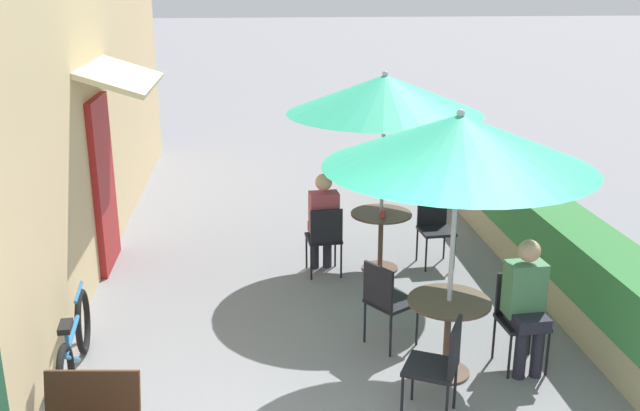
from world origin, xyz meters
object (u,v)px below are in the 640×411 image
object	(u,v)px
patio_umbrella_near	(459,141)
cafe_chair_mid_right	(325,235)
patio_umbrella_mid	(385,94)
cafe_chair_mid_left	(435,224)
cafe_chair_near_right	(386,298)
seated_patron_mid_right	(323,219)
patio_table_near	(448,322)
cafe_chair_near_left	(519,312)
bicycle_leaning	(75,348)
patio_table_mid	(381,230)
coffee_cup_mid	(383,214)
cafe_chair_near_back	(440,362)
seated_patron_near_left	(526,301)

from	to	relation	value
patio_umbrella_near	cafe_chair_mid_right	xyz separation A→B (m)	(-0.86, 2.32, -1.64)
patio_umbrella_mid	cafe_chair_mid_left	distance (m)	1.79
patio_umbrella_near	patio_umbrella_mid	distance (m)	2.45
cafe_chair_near_right	seated_patron_mid_right	distance (m)	1.93
patio_table_near	patio_umbrella_mid	size ratio (longest dim) A/B	0.30
patio_umbrella_near	cafe_chair_near_left	bearing A→B (deg)	9.74
cafe_chair_mid_left	bicycle_leaning	size ratio (longest dim) A/B	0.51
patio_table_mid	bicycle_leaning	xyz separation A→B (m)	(-3.14, -2.25, -0.19)
patio_table_mid	patio_umbrella_mid	bearing A→B (deg)	180.00
cafe_chair_near_left	coffee_cup_mid	xyz separation A→B (m)	(-0.87, 2.17, 0.26)
cafe_chair_near_right	seated_patron_mid_right	size ratio (longest dim) A/B	0.70
patio_table_mid	coffee_cup_mid	world-z (taller)	coffee_cup_mid
patio_table_near	cafe_chair_near_right	size ratio (longest dim) A/B	0.85
cafe_chair_mid_left	bicycle_leaning	bearing A→B (deg)	27.24
patio_umbrella_near	bicycle_leaning	size ratio (longest dim) A/B	1.43
patio_umbrella_mid	patio_table_mid	bearing A→B (deg)	0.00
patio_table_near	cafe_chair_near_back	size ratio (longest dim) A/B	0.85
cafe_chair_mid_right	coffee_cup_mid	world-z (taller)	cafe_chair_mid_right
seated_patron_mid_right	cafe_chair_mid_right	bearing A→B (deg)	-90.00
patio_table_mid	patio_umbrella_near	bearing A→B (deg)	-86.26
cafe_chair_mid_left	coffee_cup_mid	distance (m)	0.81
patio_umbrella_near	patio_table_mid	xyz separation A→B (m)	(-0.16, 2.45, -1.64)
cafe_chair_near_back	patio_umbrella_mid	size ratio (longest dim) A/B	0.36
patio_table_near	patio_table_mid	size ratio (longest dim) A/B	1.00
patio_table_mid	patio_umbrella_mid	xyz separation A→B (m)	(-0.00, 0.00, 1.64)
patio_table_near	seated_patron_mid_right	size ratio (longest dim) A/B	0.59
patio_umbrella_mid	cafe_chair_near_back	bearing A→B (deg)	-91.59
patio_umbrella_mid	bicycle_leaning	xyz separation A→B (m)	(-3.14, -2.25, -1.83)
patio_table_near	cafe_chair_mid_right	xyz separation A→B (m)	(-0.86, 2.32, 0.00)
coffee_cup_mid	cafe_chair_near_back	bearing A→B (deg)	-91.52
patio_table_near	cafe_chair_mid_right	bearing A→B (deg)	110.36
seated_patron_near_left	coffee_cup_mid	xyz separation A→B (m)	(-0.88, 2.28, 0.09)
patio_umbrella_mid	cafe_chair_mid_left	world-z (taller)	patio_umbrella_mid
patio_umbrella_near	seated_patron_mid_right	world-z (taller)	patio_umbrella_near
patio_umbrella_near	cafe_chair_near_back	distance (m)	1.79
patio_table_near	bicycle_leaning	world-z (taller)	patio_table_near
patio_table_mid	cafe_chair_near_back	bearing A→B (deg)	-91.59
cafe_chair_near_right	seated_patron_mid_right	world-z (taller)	seated_patron_mid_right
cafe_chair_mid_right	bicycle_leaning	size ratio (longest dim) A/B	0.51
patio_umbrella_mid	patio_umbrella_near	bearing A→B (deg)	-86.26
cafe_chair_mid_right	cafe_chair_near_right	bearing A→B (deg)	-81.75
patio_umbrella_mid	seated_patron_mid_right	size ratio (longest dim) A/B	1.94
patio_umbrella_mid	seated_patron_mid_right	bearing A→B (deg)	-178.24
cafe_chair_near_right	cafe_chair_mid_left	size ratio (longest dim) A/B	1.00
patio_umbrella_near	cafe_chair_mid_left	xyz separation A→B (m)	(0.54, 2.58, -1.64)
patio_umbrella_mid	cafe_chair_mid_right	world-z (taller)	patio_umbrella_mid
cafe_chair_near_left	seated_patron_near_left	xyz separation A→B (m)	(0.01, -0.11, 0.17)
cafe_chair_mid_left	seated_patron_mid_right	xyz separation A→B (m)	(-1.41, -0.16, 0.17)
cafe_chair_mid_right	coffee_cup_mid	bearing A→B (deg)	-6.54
patio_table_near	coffee_cup_mid	distance (m)	2.31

